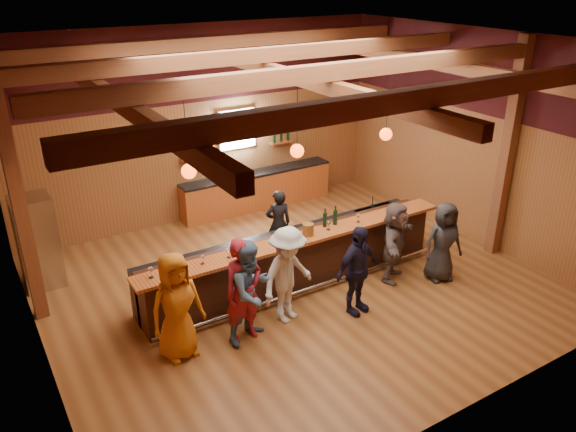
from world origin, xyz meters
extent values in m
plane|color=brown|center=(0.00, 0.00, 0.00)|extent=(9.00, 9.00, 0.00)
cube|color=brown|center=(0.00, 4.00, 2.25)|extent=(9.00, 0.04, 4.50)
cube|color=brown|center=(0.00, -4.00, 2.25)|extent=(9.00, 0.04, 4.50)
cube|color=brown|center=(-4.50, 0.00, 2.25)|extent=(0.04, 8.00, 4.50)
cube|color=brown|center=(4.50, 0.00, 2.25)|extent=(0.04, 8.00, 4.50)
cube|color=brown|center=(0.00, 0.00, 4.50)|extent=(9.00, 8.00, 0.04)
cube|color=#350E10|center=(0.00, 3.98, 3.65)|extent=(9.00, 0.01, 1.70)
cube|color=#350E10|center=(-4.48, 0.00, 3.65)|extent=(0.01, 8.00, 1.70)
cube|color=#350E10|center=(4.48, 0.00, 3.65)|extent=(0.01, 8.00, 1.70)
cube|color=brown|center=(-4.35, 1.50, 2.25)|extent=(0.22, 0.22, 4.50)
cube|color=brown|center=(4.35, -1.00, 2.25)|extent=(0.22, 0.22, 4.50)
cube|color=brown|center=(0.00, -3.00, 4.20)|extent=(8.80, 0.20, 0.25)
cube|color=brown|center=(0.00, -1.00, 4.20)|extent=(8.80, 0.20, 0.25)
cube|color=brown|center=(0.00, 1.00, 4.20)|extent=(8.80, 0.20, 0.25)
cube|color=brown|center=(0.00, 3.00, 4.20)|extent=(8.80, 0.20, 0.25)
cube|color=brown|center=(-3.00, 0.00, 3.95)|extent=(0.18, 7.80, 0.22)
cube|color=brown|center=(0.00, 0.00, 3.95)|extent=(0.18, 7.80, 0.22)
cube|color=brown|center=(3.00, 0.00, 3.95)|extent=(0.18, 7.80, 0.22)
cube|color=black|center=(0.00, 0.00, 0.53)|extent=(6.00, 0.60, 1.05)
cube|color=#9A471C|center=(0.00, -0.18, 1.08)|extent=(6.30, 0.50, 0.06)
cube|color=black|center=(0.00, 0.38, 0.93)|extent=(6.00, 0.48, 0.05)
cube|color=black|center=(0.00, 0.38, 0.45)|extent=(6.00, 0.48, 0.90)
cube|color=silver|center=(2.00, 0.38, 0.88)|extent=(0.45, 0.40, 0.14)
cube|color=silver|center=(2.50, 0.38, 0.88)|extent=(0.45, 0.40, 0.14)
cylinder|color=silver|center=(0.00, -0.42, 0.15)|extent=(6.00, 0.06, 0.06)
cube|color=#9A471C|center=(1.20, 3.72, 0.45)|extent=(4.00, 0.50, 0.90)
cube|color=black|center=(1.20, 3.72, 0.93)|extent=(4.00, 0.52, 0.05)
cube|color=silver|center=(0.80, 3.95, 2.05)|extent=(0.95, 0.08, 0.95)
cube|color=white|center=(0.80, 3.90, 2.05)|extent=(0.78, 0.01, 0.78)
cube|color=black|center=(-1.20, 3.94, 2.10)|extent=(0.55, 0.04, 0.45)
cube|color=silver|center=(-1.20, 3.92, 2.10)|extent=(0.45, 0.01, 0.35)
cube|color=black|center=(2.60, 3.94, 2.10)|extent=(0.55, 0.04, 0.45)
cube|color=silver|center=(2.60, 3.92, 2.10)|extent=(0.45, 0.01, 0.35)
cube|color=black|center=(3.60, 3.94, 2.10)|extent=(0.55, 0.04, 0.45)
cube|color=silver|center=(3.60, 3.92, 2.10)|extent=(0.45, 0.01, 0.35)
cube|color=#9A471C|center=(-0.40, 3.88, 1.55)|extent=(0.60, 0.18, 0.04)
cylinder|color=black|center=(-0.60, 3.88, 1.70)|extent=(0.07, 0.07, 0.26)
cylinder|color=black|center=(-0.40, 3.88, 1.70)|extent=(0.07, 0.07, 0.26)
cylinder|color=black|center=(-0.20, 3.88, 1.70)|extent=(0.07, 0.07, 0.26)
cube|color=#9A471C|center=(2.00, 3.88, 1.55)|extent=(0.60, 0.18, 0.04)
cylinder|color=black|center=(1.80, 3.88, 1.70)|extent=(0.07, 0.07, 0.26)
cylinder|color=black|center=(2.00, 3.88, 1.70)|extent=(0.07, 0.07, 0.26)
cylinder|color=black|center=(2.20, 3.88, 1.70)|extent=(0.07, 0.07, 0.26)
cylinder|color=black|center=(-2.00, 0.00, 3.33)|extent=(0.01, 0.01, 1.25)
sphere|color=#FF410C|center=(-2.00, 0.00, 2.70)|extent=(0.24, 0.24, 0.24)
cylinder|color=black|center=(0.00, 0.00, 3.33)|extent=(0.01, 0.01, 1.25)
sphere|color=#FF410C|center=(0.00, 0.00, 2.70)|extent=(0.24, 0.24, 0.24)
cylinder|color=black|center=(2.00, 0.00, 3.33)|extent=(0.01, 0.01, 1.25)
sphere|color=#FF410C|center=(2.00, 0.00, 2.70)|extent=(0.24, 0.24, 0.24)
cube|color=silver|center=(-4.10, 2.60, 0.90)|extent=(0.70, 0.70, 1.80)
imported|color=#B95F11|center=(-2.67, -0.80, 0.89)|extent=(0.93, 0.66, 1.78)
imported|color=maroon|center=(-1.60, -0.95, 0.90)|extent=(0.69, 0.48, 1.80)
imported|color=#4F749E|center=(-1.49, -0.99, 0.88)|extent=(1.02, 0.91, 1.76)
imported|color=silver|center=(-0.72, -0.86, 0.87)|extent=(1.27, 0.96, 1.75)
imported|color=black|center=(0.42, -1.29, 0.83)|extent=(1.03, 0.57, 1.66)
imported|color=#61514E|center=(1.75, -0.75, 0.80)|extent=(1.47, 1.27, 1.60)
imported|color=#262729|center=(2.54, -1.24, 0.80)|extent=(0.88, 0.68, 1.59)
imported|color=black|center=(0.34, 1.24, 0.74)|extent=(0.61, 0.47, 1.48)
cylinder|color=brown|center=(0.15, -0.16, 1.22)|extent=(0.21, 0.21, 0.22)
cylinder|color=black|center=(0.62, -0.02, 1.25)|extent=(0.08, 0.08, 0.27)
cylinder|color=black|center=(0.62, -0.02, 1.43)|extent=(0.03, 0.03, 0.09)
cylinder|color=black|center=(0.84, -0.04, 1.25)|extent=(0.08, 0.08, 0.28)
cylinder|color=black|center=(0.84, -0.04, 1.44)|extent=(0.03, 0.03, 0.10)
cylinder|color=silver|center=(-2.82, -0.15, 1.11)|extent=(0.08, 0.08, 0.01)
cylinder|color=silver|center=(-2.82, -0.15, 1.17)|extent=(0.01, 0.01, 0.11)
sphere|color=silver|center=(-2.82, -0.15, 1.26)|extent=(0.09, 0.09, 0.09)
cylinder|color=silver|center=(-1.94, -0.15, 1.11)|extent=(0.07, 0.07, 0.01)
cylinder|color=silver|center=(-1.94, -0.15, 1.16)|extent=(0.01, 0.01, 0.09)
sphere|color=silver|center=(-1.94, -0.15, 1.24)|extent=(0.07, 0.07, 0.07)
cylinder|color=silver|center=(-1.48, -0.19, 1.11)|extent=(0.07, 0.07, 0.01)
cylinder|color=silver|center=(-1.48, -0.19, 1.17)|extent=(0.01, 0.01, 0.10)
sphere|color=silver|center=(-1.48, -0.19, 1.25)|extent=(0.08, 0.08, 0.08)
cylinder|color=silver|center=(-1.13, -0.27, 1.11)|extent=(0.06, 0.06, 0.01)
cylinder|color=silver|center=(-1.13, -0.27, 1.16)|extent=(0.01, 0.01, 0.09)
sphere|color=silver|center=(-1.13, -0.27, 1.24)|extent=(0.07, 0.07, 0.07)
cylinder|color=silver|center=(-0.62, -0.17, 1.11)|extent=(0.06, 0.06, 0.01)
cylinder|color=silver|center=(-0.62, -0.17, 1.16)|extent=(0.01, 0.01, 0.09)
sphere|color=silver|center=(-0.62, -0.17, 1.24)|extent=(0.07, 0.07, 0.07)
cylinder|color=silver|center=(0.60, -0.17, 1.11)|extent=(0.07, 0.07, 0.01)
cylinder|color=silver|center=(0.60, -0.17, 1.17)|extent=(0.01, 0.01, 0.10)
sphere|color=silver|center=(0.60, -0.17, 1.25)|extent=(0.08, 0.08, 0.08)
cylinder|color=silver|center=(1.29, -0.19, 1.11)|extent=(0.07, 0.07, 0.01)
cylinder|color=silver|center=(1.29, -0.19, 1.17)|extent=(0.01, 0.01, 0.10)
sphere|color=silver|center=(1.29, -0.19, 1.24)|extent=(0.08, 0.08, 0.08)
cylinder|color=silver|center=(2.20, -0.14, 1.11)|extent=(0.07, 0.07, 0.01)
cylinder|color=silver|center=(2.20, -0.14, 1.17)|extent=(0.01, 0.01, 0.10)
sphere|color=silver|center=(2.20, -0.14, 1.25)|extent=(0.08, 0.08, 0.08)
camera|label=1|loc=(-5.00, -7.85, 5.65)|focal=35.00mm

